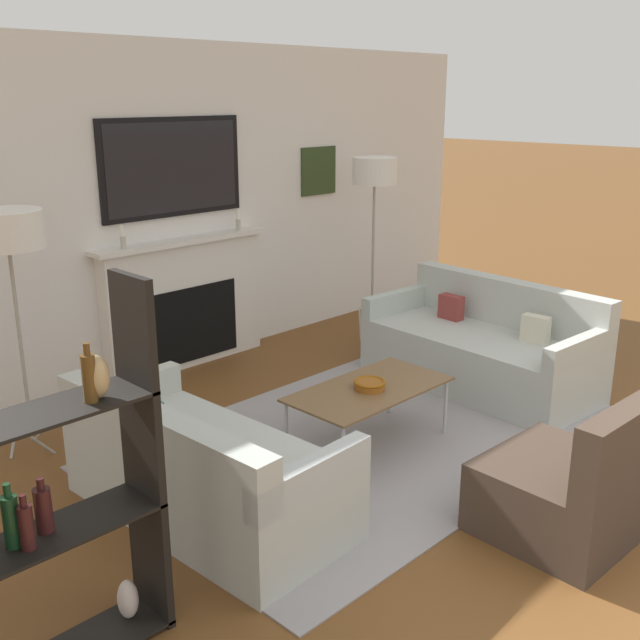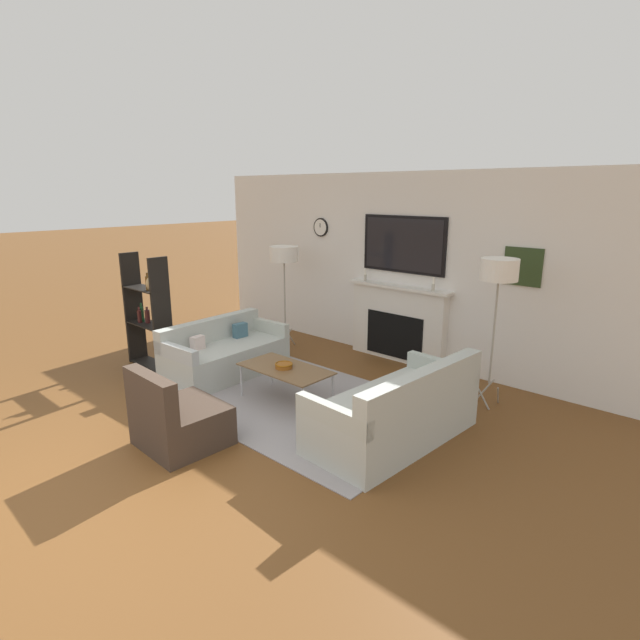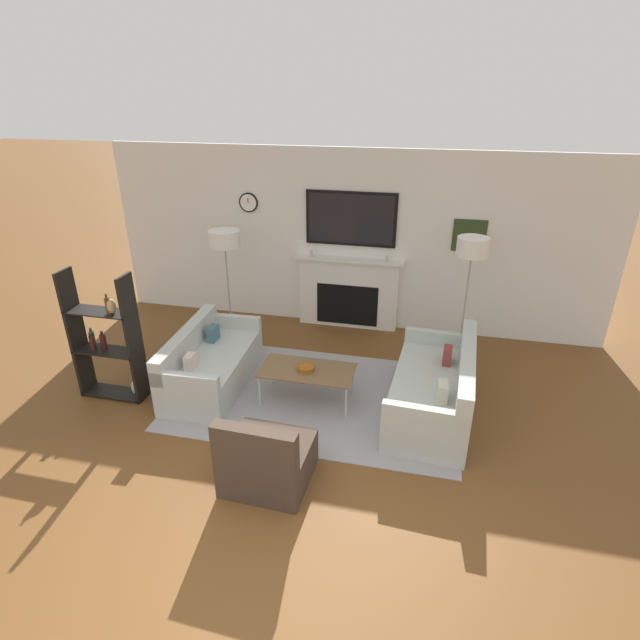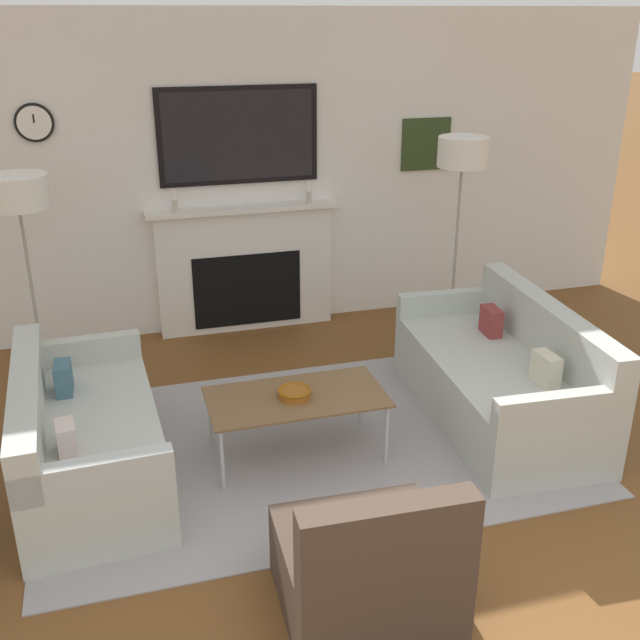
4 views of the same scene
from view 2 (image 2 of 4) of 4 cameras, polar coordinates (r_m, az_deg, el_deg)
name	(u,v)px [view 2 (image 2 of 4)]	position (r m, az deg, el deg)	size (l,w,h in m)	color
ground_plane	(75,498)	(4.79, -26.25, -17.74)	(60.00, 60.00, 0.00)	brown
fireplace_wall	(403,277)	(7.33, 9.49, 4.89)	(7.55, 0.28, 2.70)	silver
area_rug	(297,401)	(6.03, -2.61, -9.26)	(3.41, 2.20, 0.01)	gray
couch_left	(224,355)	(6.93, -10.86, -3.93)	(0.87, 1.70, 0.73)	#B4B9B1
couch_right	(396,413)	(5.10, 8.72, -10.48)	(0.97, 1.88, 0.83)	#B4B9B1
armchair	(178,421)	(5.16, -15.96, -10.99)	(0.80, 0.77, 0.81)	#423329
coffee_table	(285,370)	(5.89, -3.97, -5.73)	(1.12, 0.58, 0.43)	brown
decorative_bowl	(284,365)	(5.87, -4.16, -5.19)	(0.21, 0.21, 0.06)	#904E18
floor_lamp_left	(284,255)	(7.82, -4.14, 7.40)	(0.44, 0.44, 1.61)	#9E998E
floor_lamp_right	(499,272)	(5.84, 19.80, 5.20)	(0.41, 0.41, 1.73)	#9E998E
shelf_unit	(148,315)	(7.38, -19.06, 0.52)	(0.81, 0.28, 1.60)	black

